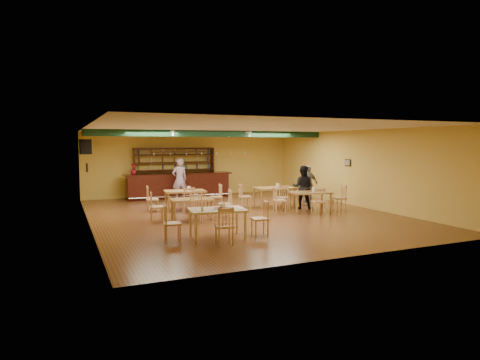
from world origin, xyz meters
name	(u,v)px	position (x,y,z in m)	size (l,w,h in m)	color
floor	(241,214)	(0.00, 0.00, 0.00)	(12.00, 12.00, 0.00)	#582F19
ceiling_beam	(213,134)	(0.00, 2.80, 2.87)	(10.00, 0.30, 0.25)	black
track_rail_left	(166,132)	(-1.80, 3.40, 2.94)	(0.05, 2.50, 0.05)	silver
track_rail_right	(239,133)	(1.40, 3.40, 2.94)	(0.05, 2.50, 0.05)	silver
ac_unit	(86,147)	(-4.80, 4.20, 2.35)	(0.34, 0.70, 0.48)	silver
picture_left	(87,168)	(-4.97, 1.00, 1.70)	(0.04, 0.34, 0.28)	black
picture_right	(348,163)	(4.97, 0.50, 1.70)	(0.04, 0.34, 0.28)	black
bar_counter	(178,186)	(-0.84, 5.15, 0.56)	(4.89, 0.85, 1.13)	black
back_bar_hutch	(175,172)	(-0.84, 5.78, 1.14)	(3.78, 0.40, 2.28)	black
poinsettia	(133,169)	(-2.84, 5.15, 1.36)	(0.26, 0.26, 0.46)	#B01026
dining_table_a	(185,200)	(-1.54, 1.64, 0.37)	(1.48, 0.89, 0.74)	olive
dining_table_b	(274,197)	(1.89, 1.06, 0.38)	(1.54, 0.92, 0.77)	olive
dining_table_c	(192,209)	(-1.85, -0.26, 0.34)	(1.36, 0.81, 0.68)	olive
dining_table_d	(310,202)	(2.57, -0.45, 0.36)	(1.45, 0.87, 0.73)	olive
near_table	(217,224)	(-2.03, -3.16, 0.39)	(1.44, 0.93, 0.77)	#D2B68D
pizza_tray	(221,208)	(-1.93, -3.16, 0.78)	(0.40, 0.40, 0.01)	silver
parmesan_shaker	(202,209)	(-2.50, -3.32, 0.83)	(0.07, 0.07, 0.11)	#EAE5C6
napkin_stack	(227,206)	(-1.67, -2.96, 0.79)	(0.20, 0.15, 0.03)	white
pizza_server	(226,207)	(-1.78, -3.11, 0.79)	(0.32, 0.09, 0.00)	silver
side_plate	(241,208)	(-1.47, -3.37, 0.78)	(0.22, 0.22, 0.01)	white
patron_bar	(180,179)	(-1.01, 4.33, 0.92)	(0.67, 0.44, 1.84)	#814494
patron_right_a	(303,187)	(2.69, 0.26, 0.82)	(0.80, 0.62, 1.64)	black
patron_right_b	(308,184)	(3.77, 1.55, 0.78)	(0.92, 0.38, 1.57)	gray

